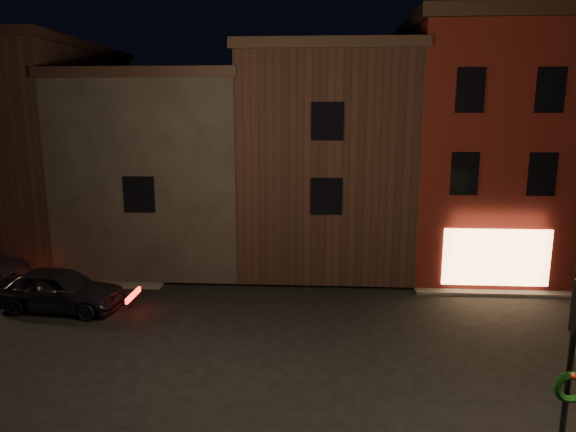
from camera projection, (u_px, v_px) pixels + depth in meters
The scene contains 8 objects.
ground at pixel (275, 351), 14.97m from camera, with size 120.00×120.00×0.00m, color black.
sidewalk_far_left at pixel (15, 211), 35.75m from camera, with size 30.00×30.00×0.12m, color #2D2B28.
corner_building at pixel (473, 145), 22.66m from camera, with size 6.50×8.50×10.50m.
row_building_a at pixel (325, 156), 24.18m from camera, with size 7.30×10.30×9.40m.
row_building_b at pixel (175, 165), 24.73m from camera, with size 7.80×10.30×8.40m.
row_building_c at pixel (28, 149), 25.02m from camera, with size 7.30×10.30×9.90m.
traffic_signal at pixel (574, 356), 8.68m from camera, with size 0.58×0.38×4.05m.
parked_car_a at pixel (59, 289), 17.98m from camera, with size 1.78×4.43×1.51m, color black.
Camera 1 is at (1.26, -13.82, 6.87)m, focal length 32.00 mm.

